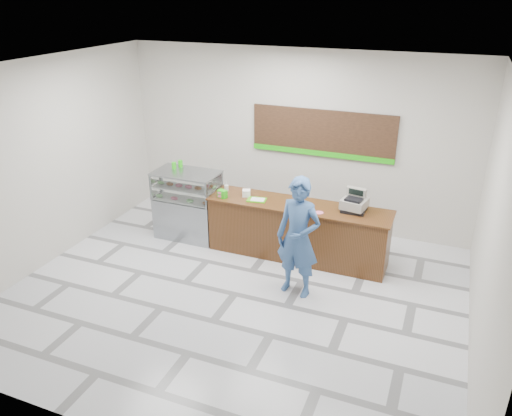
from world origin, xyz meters
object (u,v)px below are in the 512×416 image
at_px(cash_register, 354,203).
at_px(customer, 298,238).
at_px(sales_counter, 298,231).
at_px(serving_tray, 257,200).
at_px(display_case, 188,204).

relative_size(cash_register, customer, 0.24).
bearing_deg(cash_register, sales_counter, -164.12).
relative_size(serving_tray, customer, 0.19).
bearing_deg(serving_tray, display_case, 167.45).
height_order(display_case, serving_tray, display_case).
xyz_separation_m(serving_tray, customer, (1.09, -1.01, -0.06)).
height_order(display_case, cash_register, cash_register).
bearing_deg(cash_register, serving_tray, -163.87).
xyz_separation_m(display_case, serving_tray, (1.47, -0.09, 0.36)).
bearing_deg(display_case, serving_tray, -3.67).
distance_m(display_case, cash_register, 3.21).
height_order(sales_counter, display_case, display_case).
height_order(cash_register, customer, customer).
xyz_separation_m(cash_register, serving_tray, (-1.70, -0.21, -0.13)).
bearing_deg(sales_counter, cash_register, 6.66).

